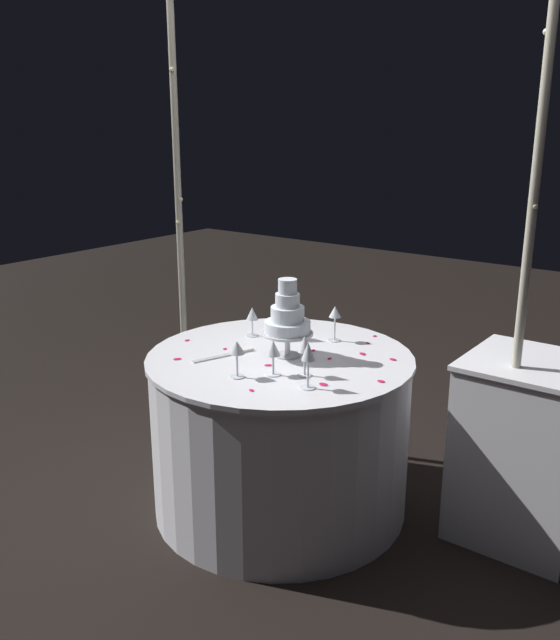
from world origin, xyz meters
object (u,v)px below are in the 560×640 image
wine_glass_2 (252,316)px  cake_knife (227,355)px  wine_glass_3 (273,350)px  wine_glass_6 (335,315)px  wine_glass_0 (305,346)px  main_table (280,432)px  wine_glass_5 (308,355)px  wine_glass_1 (286,311)px  decorative_arch (324,173)px  wine_glass_4 (237,350)px  side_table (524,449)px  tiered_cake (287,318)px

wine_glass_2 → cake_knife: wine_glass_2 is taller
wine_glass_3 → wine_glass_6: bearing=94.5°
wine_glass_0 → cake_knife: 0.42m
main_table → wine_glass_5: wine_glass_5 is taller
wine_glass_0 → wine_glass_5: bearing=-49.9°
main_table → wine_glass_6: 0.59m
wine_glass_0 → wine_glass_6: bearing=107.8°
wine_glass_1 → wine_glass_3: wine_glass_1 is taller
decorative_arch → wine_glass_4: size_ratio=15.43×
side_table → wine_glass_0: bearing=-142.0°
wine_glass_2 → wine_glass_5: size_ratio=0.76×
tiered_cake → wine_glass_0: bearing=-37.2°
main_table → wine_glass_0: size_ratio=6.90×
decorative_arch → wine_glass_1: size_ratio=13.48×
wine_glass_2 → wine_glass_3: 0.52m
wine_glass_4 → main_table: bearing=93.4°
wine_glass_3 → wine_glass_1: bearing=120.3°
decorative_arch → tiered_cake: size_ratio=6.81×
tiered_cake → decorative_arch: bearing=95.3°
tiered_cake → wine_glass_3: size_ratio=2.36×
main_table → wine_glass_1: (-0.12, 0.21, 0.49)m
wine_glass_6 → wine_glass_2: bearing=-154.1°
wine_glass_4 → wine_glass_5: wine_glass_5 is taller
cake_knife → main_table: bearing=36.7°
wine_glass_6 → cake_knife: wine_glass_6 is taller
main_table → side_table: bearing=24.7°
decorative_arch → wine_glass_5: 0.89m
wine_glass_2 → wine_glass_1: bearing=24.0°
tiered_cake → wine_glass_6: tiered_cake is taller
wine_glass_0 → wine_glass_1: wine_glass_1 is taller
decorative_arch → wine_glass_3: size_ratio=16.07×
wine_glass_1 → wine_glass_6: bearing=27.2°
wine_glass_0 → wine_glass_2: bearing=150.6°
wine_glass_5 → wine_glass_1: bearing=134.0°
tiered_cake → wine_glass_1: size_ratio=1.98×
wine_glass_2 → wine_glass_6: wine_glass_6 is taller
tiered_cake → wine_glass_2: 0.34m
main_table → wine_glass_5: (0.31, -0.23, 0.50)m
wine_glass_4 → wine_glass_6: size_ratio=0.91×
side_table → wine_glass_2: size_ratio=5.63×
tiered_cake → wine_glass_0: tiered_cake is taller
decorative_arch → wine_glass_1: decorative_arch is taller
decorative_arch → wine_glass_6: 0.63m
wine_glass_2 → wine_glass_6: 0.39m
wine_glass_0 → wine_glass_4: bearing=-139.3°
decorative_arch → main_table: decorative_arch is taller
wine_glass_6 → cake_knife: 0.53m
tiered_cake → wine_glass_6: bearing=81.1°
wine_glass_2 → wine_glass_3: (0.39, -0.35, 0.00)m
main_table → cake_knife: (-0.18, -0.14, 0.37)m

